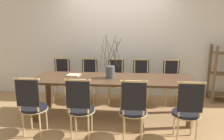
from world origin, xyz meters
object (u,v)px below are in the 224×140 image
Objects in this scene: dining_table at (112,83)px; book_stack at (74,75)px; vase_centerpiece at (110,71)px; chair_far_center at (115,80)px; chair_near_center at (133,108)px.

dining_table is 11.57× the size of book_stack.
vase_centerpiece is 3.16× the size of book_stack.
dining_table is 0.80m from chair_far_center.
vase_centerpiece is at bearing 87.17° from chair_far_center.
book_stack is (-0.76, -0.68, 0.26)m from chair_far_center.
vase_centerpiece is (-0.04, -0.80, 0.38)m from chair_far_center.
vase_centerpiece is at bearing 118.52° from chair_near_center.
chair_far_center is 1.05m from book_stack.
vase_centerpiece reaches higher than chair_far_center.
chair_far_center is 3.84× the size of book_stack.
chair_near_center is 3.84× the size of book_stack.
vase_centerpiece reaches higher than chair_near_center.
book_stack is at bearing 41.77° from chair_far_center.
vase_centerpiece is (-0.03, -0.01, 0.22)m from dining_table.
dining_table is at bearing -8.44° from book_stack.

